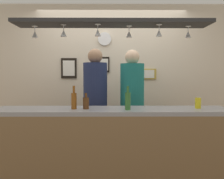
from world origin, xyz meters
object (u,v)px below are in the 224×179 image
(person_left_navy_shirt, at_px, (95,98))
(drink_can, at_px, (198,103))
(bottle_beer_green_import, at_px, (128,100))
(wall_clock, at_px, (105,39))
(picture_frame_lower_pair, at_px, (147,74))
(bottle_beer_amber_tall, at_px, (74,100))
(picture_frame_caricature, at_px, (69,68))
(picture_frame_crest, at_px, (104,65))
(person_right_teal_shirt, at_px, (132,99))
(bottle_beer_brown_stubby, at_px, (86,103))

(person_left_navy_shirt, bearing_deg, drink_can, -31.16)
(bottle_beer_green_import, bearing_deg, wall_clock, 100.73)
(picture_frame_lower_pair, bearing_deg, drink_can, -75.20)
(picture_frame_lower_pair, bearing_deg, bottle_beer_amber_tall, -125.84)
(person_left_navy_shirt, distance_m, picture_frame_caricature, 0.93)
(bottle_beer_amber_tall, distance_m, picture_frame_caricature, 1.52)
(picture_frame_caricature, bearing_deg, picture_frame_crest, 0.00)
(person_right_teal_shirt, distance_m, bottle_beer_brown_stubby, 0.97)
(bottle_beer_green_import, height_order, drink_can, bottle_beer_green_import)
(bottle_beer_green_import, xyz_separation_m, picture_frame_caricature, (-0.89, 1.51, 0.40))
(bottle_beer_green_import, relative_size, wall_clock, 1.18)
(wall_clock, bearing_deg, picture_frame_lower_pair, 0.49)
(person_left_navy_shirt, xyz_separation_m, picture_frame_lower_pair, (0.84, 0.66, 0.35))
(bottle_beer_brown_stubby, xyz_separation_m, wall_clock, (0.18, 1.42, 0.92))
(bottle_beer_brown_stubby, distance_m, picture_frame_crest, 1.52)
(person_right_teal_shirt, relative_size, picture_frame_lower_pair, 5.89)
(drink_can, distance_m, wall_clock, 2.00)
(picture_frame_lower_pair, xyz_separation_m, picture_frame_crest, (-0.74, 0.00, 0.16))
(picture_frame_caricature, distance_m, wall_clock, 0.78)
(bottle_beer_amber_tall, xyz_separation_m, wall_clock, (0.31, 1.43, 0.89))
(drink_can, bearing_deg, picture_frame_lower_pair, 104.80)
(person_left_navy_shirt, xyz_separation_m, bottle_beer_brown_stubby, (-0.06, -0.77, 0.02))
(wall_clock, bearing_deg, picture_frame_caricature, 179.41)
(bottle_beer_green_import, distance_m, picture_frame_caricature, 1.80)
(picture_frame_crest, bearing_deg, wall_clock, -31.06)
(bottle_beer_brown_stubby, height_order, wall_clock, wall_clock)
(person_left_navy_shirt, height_order, picture_frame_crest, person_left_navy_shirt)
(picture_frame_crest, xyz_separation_m, wall_clock, (0.01, -0.01, 0.43))
(person_right_teal_shirt, distance_m, picture_frame_caricature, 1.29)
(person_left_navy_shirt, distance_m, bottle_beer_brown_stubby, 0.77)
(bottle_beer_amber_tall, xyz_separation_m, picture_frame_caricature, (-0.29, 1.44, 0.40))
(drink_can, relative_size, picture_frame_lower_pair, 0.41)
(wall_clock, bearing_deg, bottle_beer_green_import, -79.27)
(picture_frame_caricature, relative_size, wall_clock, 1.55)
(bottle_beer_green_import, xyz_separation_m, picture_frame_lower_pair, (0.44, 1.51, 0.30))
(person_right_teal_shirt, relative_size, picture_frame_crest, 6.80)
(person_left_navy_shirt, xyz_separation_m, person_right_teal_shirt, (0.53, -0.00, -0.01))
(bottle_beer_amber_tall, bearing_deg, picture_frame_lower_pair, 54.16)
(drink_can, height_order, picture_frame_lower_pair, picture_frame_lower_pair)
(person_left_navy_shirt, relative_size, picture_frame_caricature, 5.23)
(bottle_beer_brown_stubby, xyz_separation_m, picture_frame_lower_pair, (0.90, 1.43, 0.33))
(person_right_teal_shirt, relative_size, wall_clock, 8.03)
(person_right_teal_shirt, xyz_separation_m, wall_clock, (-0.41, 0.65, 0.95))
(bottle_beer_green_import, distance_m, wall_clock, 1.77)
(drink_can, distance_m, picture_frame_crest, 1.85)
(person_left_navy_shirt, relative_size, wall_clock, 8.09)
(person_right_teal_shirt, distance_m, bottle_beer_green_import, 0.86)
(drink_can, bearing_deg, person_right_teal_shirt, 133.04)
(person_left_navy_shirt, relative_size, bottle_beer_green_import, 6.84)
(person_right_teal_shirt, height_order, wall_clock, wall_clock)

